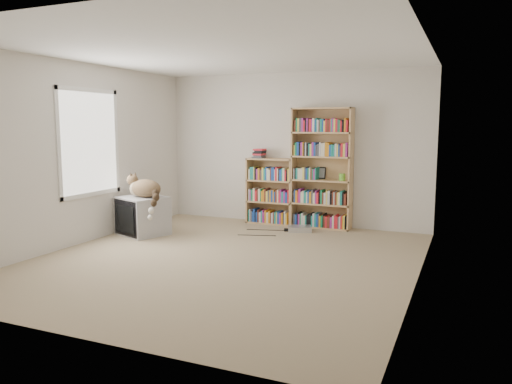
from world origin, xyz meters
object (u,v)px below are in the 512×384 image
at_px(dvd_player, 299,229).
at_px(cat, 146,191).
at_px(bookcase_tall, 322,172).
at_px(bookcase_short, 271,194).
at_px(crt_tv, 143,216).

bearing_deg(dvd_player, cat, -171.21).
distance_m(cat, bookcase_tall, 2.76).
xyz_separation_m(cat, bookcase_tall, (2.22, 1.63, 0.23)).
xyz_separation_m(cat, bookcase_short, (1.35, 1.63, -0.17)).
bearing_deg(bookcase_short, bookcase_tall, 0.07).
relative_size(bookcase_tall, bookcase_short, 1.74).
height_order(cat, dvd_player, cat).
xyz_separation_m(crt_tv, dvd_player, (2.11, 1.13, -0.24)).
bearing_deg(dvd_player, bookcase_short, 124.18).
bearing_deg(bookcase_short, dvd_player, -33.70).
height_order(cat, bookcase_short, bookcase_short).
xyz_separation_m(cat, dvd_player, (1.99, 1.19, -0.63)).
height_order(bookcase_tall, bookcase_short, bookcase_tall).
bearing_deg(crt_tv, cat, -6.55).
distance_m(crt_tv, dvd_player, 2.41).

